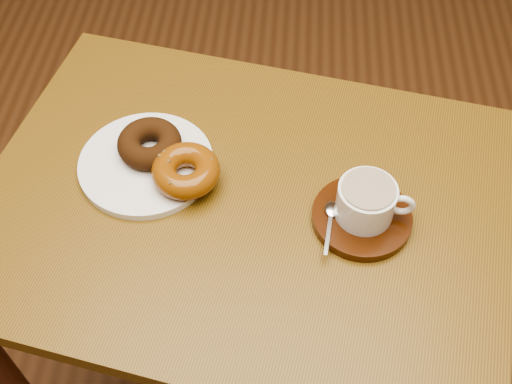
# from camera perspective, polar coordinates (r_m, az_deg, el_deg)

# --- Properties ---
(cafe_table) EXTENTS (0.92, 0.76, 0.76)m
(cafe_table) POSITION_cam_1_polar(r_m,az_deg,el_deg) (1.09, -1.05, -4.49)
(cafe_table) COLOR brown
(cafe_table) RESTS_ON ground
(donut_plate) EXTENTS (0.27, 0.27, 0.01)m
(donut_plate) POSITION_cam_1_polar(r_m,az_deg,el_deg) (1.04, -9.74, 2.50)
(donut_plate) COLOR white
(donut_plate) RESTS_ON cafe_table
(donut_cinnamon) EXTENTS (0.14, 0.14, 0.04)m
(donut_cinnamon) POSITION_cam_1_polar(r_m,az_deg,el_deg) (1.03, -9.44, 4.28)
(donut_cinnamon) COLOR #331B0A
(donut_cinnamon) RESTS_ON donut_plate
(donut_caramel) EXTENTS (0.12, 0.12, 0.04)m
(donut_caramel) POSITION_cam_1_polar(r_m,az_deg,el_deg) (0.99, -6.26, 1.90)
(donut_caramel) COLOR brown
(donut_caramel) RESTS_ON donut_plate
(saucer) EXTENTS (0.19, 0.19, 0.02)m
(saucer) POSITION_cam_1_polar(r_m,az_deg,el_deg) (0.97, 9.37, -2.25)
(saucer) COLOR #331607
(saucer) RESTS_ON cafe_table
(coffee_cup) EXTENTS (0.11, 0.09, 0.06)m
(coffee_cup) POSITION_cam_1_polar(r_m,az_deg,el_deg) (0.94, 9.85, -0.79)
(coffee_cup) COLOR white
(coffee_cup) RESTS_ON saucer
(teaspoon) EXTENTS (0.02, 0.10, 0.01)m
(teaspoon) POSITION_cam_1_polar(r_m,az_deg,el_deg) (0.96, 6.69, -1.95)
(teaspoon) COLOR silver
(teaspoon) RESTS_ON saucer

